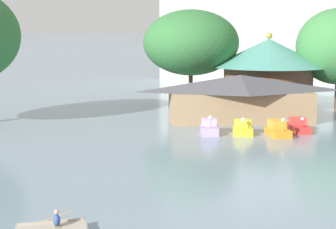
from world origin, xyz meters
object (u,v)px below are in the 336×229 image
pedal_boat_yellow (243,129)px  pedal_boat_orange (278,130)px  background_building_block (254,16)px  pedal_boat_red (298,126)px  boathouse (240,97)px  green_roof_pavilion (268,70)px  shoreline_tree_mid (191,43)px  pedal_boat_lavender (209,128)px

pedal_boat_yellow → pedal_boat_orange: bearing=83.0°
pedal_boat_yellow → background_building_block: 49.39m
pedal_boat_yellow → pedal_boat_red: 5.22m
boathouse → green_roof_pavilion: (4.87, 8.36, 2.04)m
pedal_boat_yellow → shoreline_tree_mid: size_ratio=0.22×
pedal_boat_orange → background_building_block: 49.63m
pedal_boat_yellow → pedal_boat_red: size_ratio=0.82×
pedal_boat_red → shoreline_tree_mid: 19.34m
pedal_boat_orange → boathouse: size_ratio=0.21×
pedal_boat_yellow → green_roof_pavilion: bearing=168.4°
pedal_boat_red → shoreline_tree_mid: (-7.58, 16.39, 6.91)m
boathouse → green_roof_pavilion: green_roof_pavilion is taller
green_roof_pavilion → pedal_boat_lavender: bearing=-121.0°
pedal_boat_orange → pedal_boat_red: pedal_boat_orange is taller
pedal_boat_orange → background_building_block: background_building_block is taller
pedal_boat_lavender → boathouse: (3.98, 6.39, 1.86)m
background_building_block → boathouse: bearing=-104.6°
pedal_boat_lavender → green_roof_pavilion: 17.63m
pedal_boat_orange → pedal_boat_yellow: bearing=-111.6°
pedal_boat_red → pedal_boat_yellow: bearing=-77.5°
pedal_boat_orange → green_roof_pavilion: bearing=164.1°
pedal_boat_lavender → pedal_boat_orange: pedal_boat_lavender is taller
pedal_boat_yellow → background_building_block: bearing=176.1°
shoreline_tree_mid → boathouse: bearing=-70.9°
pedal_boat_red → background_building_block: bearing=174.5°
pedal_boat_orange → pedal_boat_red: 2.92m
boathouse → shoreline_tree_mid: size_ratio=1.32×
pedal_boat_lavender → background_building_block: background_building_block is taller
pedal_boat_red → green_roof_pavilion: bearing=178.9°
pedal_boat_red → boathouse: boathouse is taller
boathouse → green_roof_pavilion: size_ratio=1.14×
pedal_boat_red → green_roof_pavilion: size_ratio=0.24×
shoreline_tree_mid → background_building_block: bearing=64.7°
pedal_boat_yellow → pedal_boat_orange: (2.82, -0.86, 0.02)m
pedal_boat_lavender → pedal_boat_orange: 5.80m
pedal_boat_lavender → green_roof_pavilion: green_roof_pavilion is taller
pedal_boat_lavender → shoreline_tree_mid: (0.38, 16.81, 6.86)m
boathouse → background_building_block: 42.20m
pedal_boat_lavender → pedal_boat_orange: size_ratio=0.99×
boathouse → shoreline_tree_mid: bearing=109.1°
pedal_boat_yellow → shoreline_tree_mid: (-2.44, 17.30, 6.88)m
pedal_boat_orange → pedal_boat_red: size_ratio=0.99×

